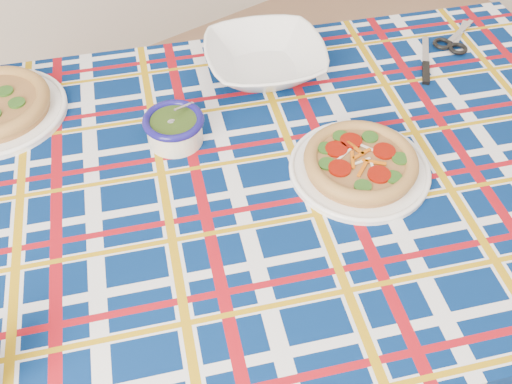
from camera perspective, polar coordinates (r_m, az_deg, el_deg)
dining_table at (r=1.23m, az=0.93°, el=-0.53°), size 1.87×1.56×0.75m
tablecloth at (r=1.21m, az=0.95°, el=0.25°), size 1.91×1.60×0.11m
main_focaccia_plate at (r=1.17m, az=10.42°, el=3.01°), size 0.38×0.38×0.06m
pesto_bowl at (r=1.23m, az=-8.19°, el=6.49°), size 0.16×0.16×0.08m
serving_bowl at (r=1.41m, az=0.89°, el=13.12°), size 0.38×0.38×0.07m
table_knife at (r=1.56m, az=16.60°, el=13.39°), size 0.17×0.16×0.01m
kitchen_scissors at (r=1.66m, az=19.76°, el=14.84°), size 0.22×0.16×0.02m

